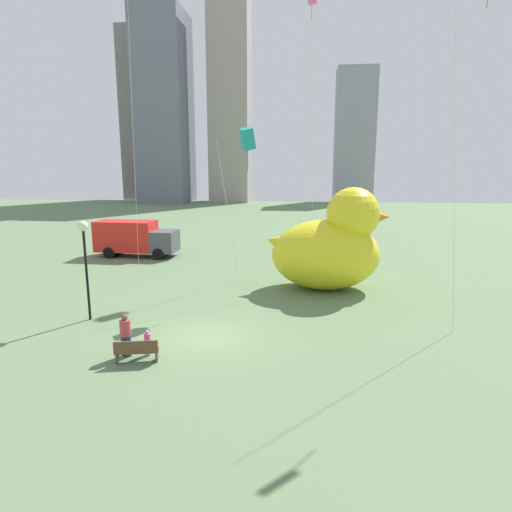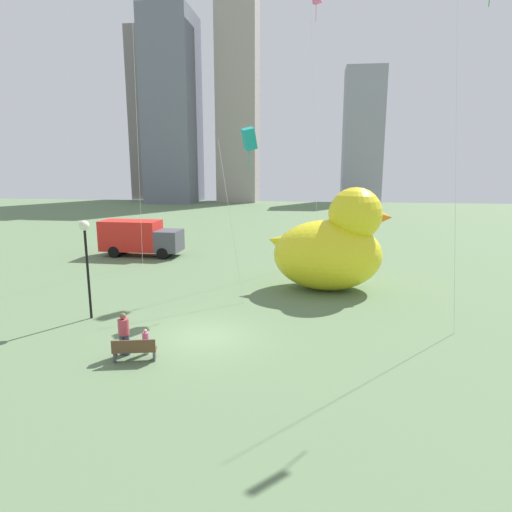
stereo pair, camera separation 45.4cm
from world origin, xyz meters
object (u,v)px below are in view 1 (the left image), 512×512
box_truck (135,238)px  person_adult (126,333)px  lamppost (84,245)px  park_bench (136,351)px  person_child (148,341)px  kite_teal (247,140)px  giant_inflatable_duck (330,246)px

box_truck → person_adult: bearing=-70.3°
lamppost → park_bench: bearing=-47.7°
person_child → kite_teal: bearing=71.4°
giant_inflatable_duck → lamppost: bearing=-150.5°
kite_teal → park_bench: bearing=-108.4°
lamppost → kite_teal: kite_teal is taller
giant_inflatable_duck → kite_teal: bearing=-160.1°
giant_inflatable_duck → kite_teal: size_ratio=0.78×
person_adult → giant_inflatable_duck: 13.47m
box_truck → kite_teal: 15.85m
person_child → kite_teal: 12.11m
person_child → giant_inflatable_duck: 12.91m
park_bench → kite_teal: size_ratio=0.18×
person_adult → person_child: person_adult is taller
person_adult → lamppost: 5.76m
person_adult → box_truck: 19.61m
lamppost → giant_inflatable_duck: bearing=29.5°
box_truck → giant_inflatable_duck: bearing=-28.2°
park_bench → person_child: bearing=74.4°
kite_teal → giant_inflatable_duck: bearing=19.9°
person_child → box_truck: 19.75m
person_child → park_bench: bearing=-105.6°
lamppost → box_truck: bearing=102.6°
park_bench → box_truck: size_ratio=0.26×
person_adult → lamppost: size_ratio=0.36×
person_adult → person_child: size_ratio=1.67×
box_truck → kite_teal: kite_teal is taller
giant_inflatable_duck → lamppost: (-11.70, -6.61, 1.08)m
giant_inflatable_duck → kite_teal: 7.79m
person_adult → giant_inflatable_duck: giant_inflatable_duck is taller
park_bench → person_child: 0.72m
park_bench → kite_teal: kite_teal is taller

